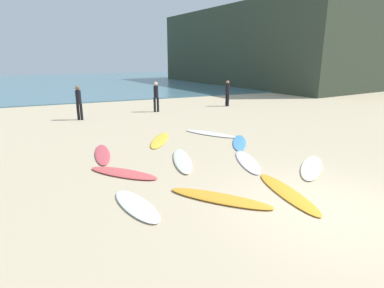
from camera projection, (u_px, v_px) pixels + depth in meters
The scene contains 17 objects.
ground_plane at pixel (328, 210), 6.81m from camera, with size 120.00×120.00×0.00m, color #C6B28E.
ocean_water at pixel (91, 82), 41.07m from camera, with size 120.00×40.00×0.08m, color slate.
coastal_headland at pixel (297, 48), 40.55m from camera, with size 24.47×25.84×8.55m, color #333D2D.
surfboard_0 at pixel (220, 198), 7.29m from camera, with size 0.56×2.53×0.08m, color gold.
surfboard_1 at pixel (248, 161), 9.87m from camera, with size 0.56×2.32×0.06m, color white.
surfboard_2 at pixel (102, 154), 10.61m from camera, with size 0.49×2.45×0.07m, color #DA4B53.
surfboard_3 at pixel (137, 205), 6.94m from camera, with size 0.59×1.91×0.07m, color white.
surfboard_4 at pixel (239, 142), 12.06m from camera, with size 0.50×2.33×0.07m, color #509DE0.
surfboard_5 at pixel (311, 167), 9.35m from camera, with size 0.58×2.39×0.08m, color #F2EFCC.
surfboard_6 at pixel (182, 160), 9.95m from camera, with size 0.54×2.49×0.09m, color silver.
surfboard_7 at pixel (160, 140), 12.43m from camera, with size 0.57×2.53×0.06m, color yellow.
surfboard_8 at pixel (287, 193), 7.61m from camera, with size 0.53×2.54×0.06m, color gold.
surfboard_9 at pixel (210, 133), 13.45m from camera, with size 0.60×2.48×0.07m, color white.
surfboard_10 at pixel (123, 173), 8.87m from camera, with size 0.60×2.22×0.08m, color #D75252.
beachgoer_near at pixel (156, 95), 18.68m from camera, with size 0.34×0.28×1.80m.
beachgoer_mid at pixel (227, 92), 20.89m from camera, with size 0.28×0.34×1.71m.
beachgoer_far at pixel (79, 101), 16.28m from camera, with size 0.40×0.40×1.78m.
Camera 1 is at (-5.28, -4.36, 3.24)m, focal length 29.13 mm.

